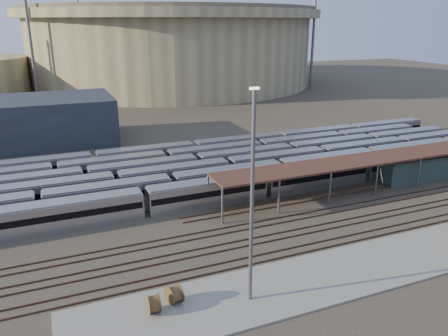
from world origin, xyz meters
TOP-DOWN VIEW (x-y plane):
  - ground at (0.00, 0.00)m, footprint 420.00×420.00m
  - apron at (-5.00, -15.00)m, footprint 50.00×9.00m
  - subway_trains at (-1.39, 18.50)m, footprint 128.18×23.90m
  - inspection_shed at (22.00, 4.00)m, footprint 60.30×6.00m
  - empty_tracks at (0.00, -5.00)m, footprint 170.00×9.62m
  - stadium at (25.00, 140.00)m, footprint 124.00×124.00m
  - service_building at (-35.00, 55.00)m, footprint 42.00×20.00m
  - floodlight_0 at (-30.00, 110.00)m, footprint 4.00×1.00m
  - floodlight_2 at (70.00, 100.00)m, footprint 4.00×1.00m
  - floodlight_3 at (-10.00, 160.00)m, footprint 4.00×1.00m
  - teal_boxcar at (30.45, 4.00)m, footprint 16.34×3.77m
  - cable_reel_west at (-18.95, -13.37)m, footprint 1.44×2.05m
  - cable_reel_east at (-21.11, -14.05)m, footprint 1.07×1.84m
  - yard_light_pole at (-12.01, -15.59)m, footprint 0.81×0.36m

SIDE VIEW (x-z plane):
  - ground at x=0.00m, z-range 0.00..0.00m
  - empty_tracks at x=0.00m, z-range 0.00..0.18m
  - apron at x=-5.00m, z-range 0.00..0.20m
  - cable_reel_east at x=-21.11m, z-range 0.20..2.01m
  - cable_reel_west at x=-18.95m, z-range 0.20..2.06m
  - subway_trains at x=-1.39m, z-range 0.00..3.60m
  - teal_boxcar at x=30.45m, z-range 0.00..3.79m
  - inspection_shed at x=22.00m, z-range 2.33..7.63m
  - service_building at x=-35.00m, z-range 0.00..10.00m
  - yard_light_pole at x=-12.01m, z-range 0.28..20.76m
  - stadium at x=25.00m, z-range 0.22..32.72m
  - floodlight_0 at x=-30.00m, z-range 1.45..39.85m
  - floodlight_2 at x=70.00m, z-range 1.45..39.85m
  - floodlight_3 at x=-10.00m, z-range 1.45..39.85m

